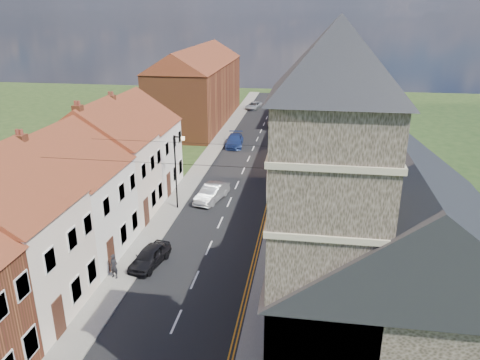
{
  "coord_description": "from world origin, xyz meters",
  "views": [
    {
      "loc": [
        6.33,
        -13.42,
        15.34
      ],
      "look_at": [
        1.5,
        18.09,
        3.5
      ],
      "focal_mm": 35.0,
      "sensor_mm": 36.0,
      "label": 1
    }
  ],
  "objects_px": {
    "lamppost": "(177,168)",
    "car_distant": "(254,106)",
    "car_mid": "(212,193)",
    "car_far": "(235,141)",
    "pedestrian_left": "(114,266)",
    "church": "(380,263)",
    "car_distant_b": "(281,120)",
    "car_near": "(150,256)",
    "pedestrian_right": "(287,223)"
  },
  "relations": [
    {
      "from": "car_distant",
      "to": "car_distant_b",
      "type": "distance_m",
      "value": 11.12
    },
    {
      "from": "car_far",
      "to": "car_distant_b",
      "type": "relative_size",
      "value": 0.95
    },
    {
      "from": "car_far",
      "to": "church",
      "type": "bearing_deg",
      "value": -76.59
    },
    {
      "from": "car_mid",
      "to": "car_distant",
      "type": "height_order",
      "value": "car_mid"
    },
    {
      "from": "pedestrian_right",
      "to": "car_distant_b",
      "type": "xyz_separation_m",
      "value": [
        -2.81,
        33.3,
        -0.31
      ]
    },
    {
      "from": "lamppost",
      "to": "pedestrian_left",
      "type": "bearing_deg",
      "value": -95.0
    },
    {
      "from": "car_near",
      "to": "car_far",
      "type": "height_order",
      "value": "car_far"
    },
    {
      "from": "lamppost",
      "to": "car_near",
      "type": "height_order",
      "value": "lamppost"
    },
    {
      "from": "church",
      "to": "car_distant_b",
      "type": "distance_m",
      "value": 47.49
    },
    {
      "from": "lamppost",
      "to": "car_distant_b",
      "type": "distance_m",
      "value": 30.75
    },
    {
      "from": "car_mid",
      "to": "car_distant",
      "type": "bearing_deg",
      "value": 106.17
    },
    {
      "from": "car_distant",
      "to": "pedestrian_right",
      "type": "height_order",
      "value": "pedestrian_right"
    },
    {
      "from": "car_distant_b",
      "to": "pedestrian_left",
      "type": "bearing_deg",
      "value": 96.68
    },
    {
      "from": "car_mid",
      "to": "church",
      "type": "bearing_deg",
      "value": -45.63
    },
    {
      "from": "car_near",
      "to": "car_distant",
      "type": "bearing_deg",
      "value": 100.36
    },
    {
      "from": "pedestrian_right",
      "to": "car_distant_b",
      "type": "distance_m",
      "value": 33.42
    },
    {
      "from": "pedestrian_left",
      "to": "car_distant_b",
      "type": "relative_size",
      "value": 0.31
    },
    {
      "from": "car_far",
      "to": "car_distant_b",
      "type": "bearing_deg",
      "value": 63.29
    },
    {
      "from": "car_mid",
      "to": "car_far",
      "type": "relative_size",
      "value": 0.9
    },
    {
      "from": "car_distant",
      "to": "car_near",
      "type": "bearing_deg",
      "value": -79.08
    },
    {
      "from": "car_far",
      "to": "car_distant_b",
      "type": "distance_m",
      "value": 12.29
    },
    {
      "from": "car_far",
      "to": "car_distant",
      "type": "bearing_deg",
      "value": 86.26
    },
    {
      "from": "car_distant_b",
      "to": "lamppost",
      "type": "bearing_deg",
      "value": 95.01
    },
    {
      "from": "car_distant_b",
      "to": "car_mid",
      "type": "bearing_deg",
      "value": 98.76
    },
    {
      "from": "church",
      "to": "car_near",
      "type": "height_order",
      "value": "church"
    },
    {
      "from": "church",
      "to": "pedestrian_right",
      "type": "xyz_separation_m",
      "value": [
        -4.26,
        13.38,
        -4.89
      ]
    },
    {
      "from": "car_far",
      "to": "car_distant",
      "type": "xyz_separation_m",
      "value": [
        -0.41,
        21.35,
        -0.12
      ]
    },
    {
      "from": "car_near",
      "to": "pedestrian_right",
      "type": "relative_size",
      "value": 2.08
    },
    {
      "from": "car_mid",
      "to": "pedestrian_left",
      "type": "height_order",
      "value": "pedestrian_left"
    },
    {
      "from": "church",
      "to": "car_far",
      "type": "bearing_deg",
      "value": 108.27
    },
    {
      "from": "car_distant",
      "to": "church",
      "type": "bearing_deg",
      "value": -66.46
    },
    {
      "from": "pedestrian_left",
      "to": "car_distant_b",
      "type": "xyz_separation_m",
      "value": [
        7.03,
        40.63,
        -0.2
      ]
    },
    {
      "from": "lamppost",
      "to": "car_mid",
      "type": "relative_size",
      "value": 1.43
    },
    {
      "from": "church",
      "to": "car_distant",
      "type": "bearing_deg",
      "value": 102.02
    },
    {
      "from": "lamppost",
      "to": "pedestrian_right",
      "type": "xyz_separation_m",
      "value": [
        8.91,
        -3.3,
        -2.55
      ]
    },
    {
      "from": "lamppost",
      "to": "car_distant",
      "type": "relative_size",
      "value": 1.49
    },
    {
      "from": "car_near",
      "to": "pedestrian_right",
      "type": "bearing_deg",
      "value": 44.17
    },
    {
      "from": "car_mid",
      "to": "pedestrian_left",
      "type": "relative_size",
      "value": 2.77
    },
    {
      "from": "car_distant",
      "to": "pedestrian_left",
      "type": "height_order",
      "value": "pedestrian_left"
    },
    {
      "from": "church",
      "to": "car_distant_b",
      "type": "relative_size",
      "value": 3.1
    },
    {
      "from": "church",
      "to": "car_mid",
      "type": "distance_m",
      "value": 22.33
    },
    {
      "from": "car_mid",
      "to": "car_distant",
      "type": "distance_m",
      "value": 37.83
    },
    {
      "from": "car_far",
      "to": "pedestrian_left",
      "type": "bearing_deg",
      "value": -99.67
    },
    {
      "from": "car_mid",
      "to": "pedestrian_right",
      "type": "bearing_deg",
      "value": -25.05
    },
    {
      "from": "car_far",
      "to": "pedestrian_right",
      "type": "relative_size",
      "value": 2.67
    },
    {
      "from": "car_mid",
      "to": "car_far",
      "type": "height_order",
      "value": "car_mid"
    },
    {
      "from": "car_near",
      "to": "car_distant_b",
      "type": "distance_m",
      "value": 39.12
    },
    {
      "from": "car_near",
      "to": "car_far",
      "type": "distance_m",
      "value": 27.34
    },
    {
      "from": "car_far",
      "to": "car_mid",
      "type": "bearing_deg",
      "value": -92.14
    },
    {
      "from": "car_distant",
      "to": "pedestrian_right",
      "type": "bearing_deg",
      "value": -68.26
    }
  ]
}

